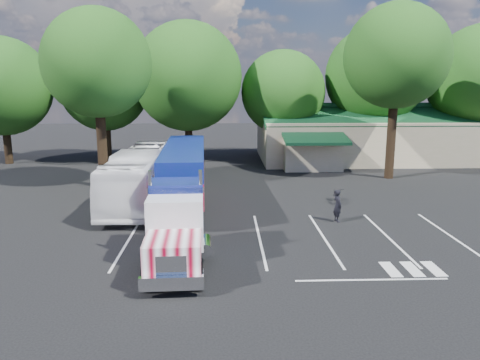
{
  "coord_description": "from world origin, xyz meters",
  "views": [
    {
      "loc": [
        -1.74,
        -27.82,
        7.55
      ],
      "look_at": [
        -0.8,
        -1.4,
        2.0
      ],
      "focal_mm": 35.0,
      "sensor_mm": 36.0,
      "label": 1
    }
  ],
  "objects_px": {
    "semi_truck": "(183,179)",
    "woman": "(338,206)",
    "tour_bus": "(141,176)",
    "silver_sedan": "(298,159)",
    "bicycle": "(337,195)"
  },
  "relations": [
    {
      "from": "woman",
      "to": "semi_truck",
      "type": "bearing_deg",
      "value": 67.67
    },
    {
      "from": "bicycle",
      "to": "silver_sedan",
      "type": "relative_size",
      "value": 0.49
    },
    {
      "from": "semi_truck",
      "to": "silver_sedan",
      "type": "height_order",
      "value": "semi_truck"
    },
    {
      "from": "woman",
      "to": "silver_sedan",
      "type": "xyz_separation_m",
      "value": [
        0.5,
        17.22,
        -0.26
      ]
    },
    {
      "from": "tour_bus",
      "to": "woman",
      "type": "bearing_deg",
      "value": -20.83
    },
    {
      "from": "woman",
      "to": "tour_bus",
      "type": "height_order",
      "value": "tour_bus"
    },
    {
      "from": "semi_truck",
      "to": "bicycle",
      "type": "relative_size",
      "value": 10.0
    },
    {
      "from": "bicycle",
      "to": "tour_bus",
      "type": "distance_m",
      "value": 12.56
    },
    {
      "from": "semi_truck",
      "to": "woman",
      "type": "height_order",
      "value": "semi_truck"
    },
    {
      "from": "semi_truck",
      "to": "woman",
      "type": "relative_size",
      "value": 10.44
    },
    {
      "from": "semi_truck",
      "to": "silver_sedan",
      "type": "distance_m",
      "value": 18.6
    },
    {
      "from": "tour_bus",
      "to": "silver_sedan",
      "type": "distance_m",
      "value": 17.42
    },
    {
      "from": "woman",
      "to": "silver_sedan",
      "type": "relative_size",
      "value": 0.47
    },
    {
      "from": "semi_truck",
      "to": "silver_sedan",
      "type": "xyz_separation_m",
      "value": [
        9.03,
        16.18,
        -1.58
      ]
    },
    {
      "from": "silver_sedan",
      "to": "bicycle",
      "type": "bearing_deg",
      "value": 166.37
    }
  ]
}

